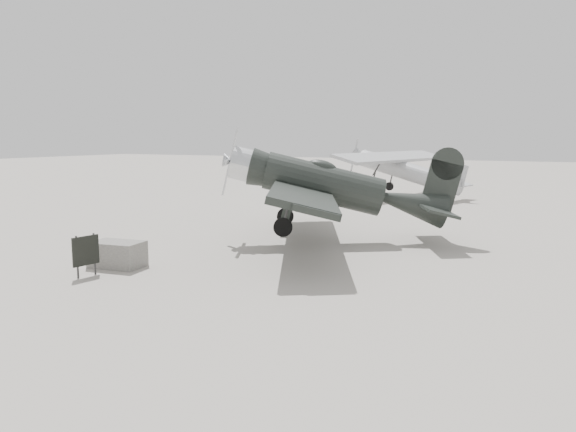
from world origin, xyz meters
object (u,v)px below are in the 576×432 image
Objects in this scene: highwing_monoplane at (401,165)px; sign_board at (86,251)px; equipment_block at (117,254)px; lowwing_monoplane at (334,187)px.

highwing_monoplane reaches higher than sign_board.
highwing_monoplane is at bearing 85.15° from equipment_block.
lowwing_monoplane is 1.01× the size of highwing_monoplane.
sign_board is at bearing -87.03° from equipment_block.
sign_board is (0.06, -1.25, 0.33)m from equipment_block.
sign_board reaches higher than equipment_block.
equipment_block is at bearing -81.27° from highwing_monoplane.
highwing_monoplane is 7.44× the size of equipment_block.
lowwing_monoplane is at bearing -68.77° from highwing_monoplane.
sign_board is at bearing -80.88° from highwing_monoplane.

